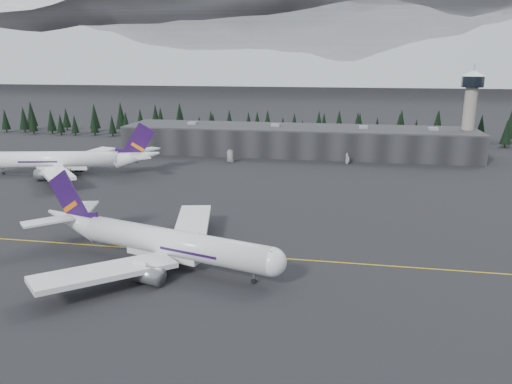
% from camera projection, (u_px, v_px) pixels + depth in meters
% --- Properties ---
extents(ground, '(1400.00, 1400.00, 0.00)m').
position_uv_depth(ground, '(240.00, 252.00, 114.00)').
color(ground, black).
rests_on(ground, ground).
extents(taxiline, '(400.00, 0.40, 0.02)m').
position_uv_depth(taxiline, '(238.00, 255.00, 112.10)').
color(taxiline, gold).
rests_on(taxiline, ground).
extents(terminal, '(160.00, 30.00, 12.60)m').
position_uv_depth(terminal, '(297.00, 140.00, 231.17)').
color(terminal, black).
rests_on(terminal, ground).
extents(control_tower, '(10.00, 10.00, 37.70)m').
position_uv_depth(control_tower, '(470.00, 105.00, 216.58)').
color(control_tower, gray).
rests_on(control_tower, ground).
extents(treeline, '(360.00, 20.00, 15.00)m').
position_uv_depth(treeline, '(304.00, 127.00, 266.03)').
color(treeline, black).
rests_on(treeline, ground).
extents(mountain_ridge, '(4400.00, 900.00, 420.00)m').
position_uv_depth(mountain_ridge, '(338.00, 80.00, 1064.39)').
color(mountain_ridge, white).
rests_on(mountain_ridge, ground).
extents(jet_main, '(60.64, 55.06, 18.21)m').
position_uv_depth(jet_main, '(155.00, 240.00, 106.85)').
color(jet_main, silver).
rests_on(jet_main, ground).
extents(jet_parked, '(66.78, 61.04, 19.86)m').
position_uv_depth(jet_parked, '(70.00, 160.00, 189.49)').
color(jet_parked, white).
rests_on(jet_parked, ground).
extents(gse_vehicle_a, '(2.75, 5.66, 1.55)m').
position_uv_depth(gse_vehicle_a, '(230.00, 161.00, 212.48)').
color(gse_vehicle_a, silver).
rests_on(gse_vehicle_a, ground).
extents(gse_vehicle_b, '(4.77, 2.28, 1.57)m').
position_uv_depth(gse_vehicle_b, '(347.00, 162.00, 209.59)').
color(gse_vehicle_b, silver).
rests_on(gse_vehicle_b, ground).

